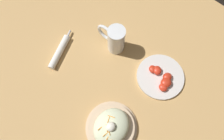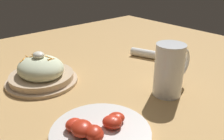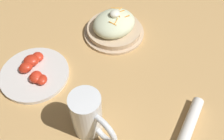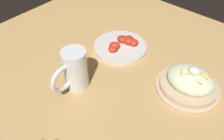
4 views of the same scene
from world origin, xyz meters
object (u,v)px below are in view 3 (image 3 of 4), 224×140
object	(u,v)px
napkin_roll	(189,126)
beer_mug	(88,117)
salad_plate	(114,26)
tomato_plate	(34,72)

from	to	relation	value
napkin_roll	beer_mug	bearing A→B (deg)	-41.46
salad_plate	beer_mug	bearing A→B (deg)	38.56
beer_mug	tomato_plate	size ratio (longest dim) A/B	0.68
beer_mug	napkin_roll	distance (m)	0.27
salad_plate	tomato_plate	bearing A→B (deg)	-4.39
beer_mug	salad_plate	bearing A→B (deg)	-141.44
salad_plate	tomato_plate	world-z (taller)	salad_plate
beer_mug	napkin_roll	bearing A→B (deg)	138.54
salad_plate	napkin_roll	bearing A→B (deg)	76.86
salad_plate	napkin_roll	distance (m)	0.43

